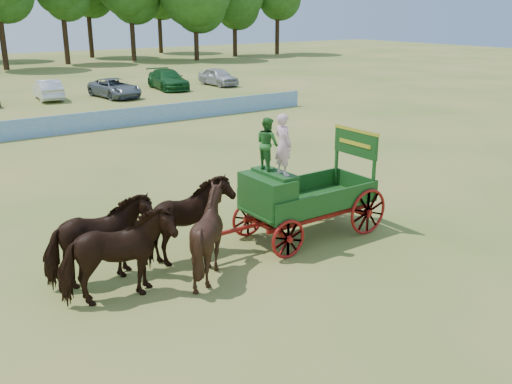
% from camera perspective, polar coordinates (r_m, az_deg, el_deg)
% --- Properties ---
extents(ground, '(160.00, 160.00, 0.00)m').
position_cam_1_polar(ground, '(19.07, 10.41, -2.09)').
color(ground, '#A38B49').
rests_on(ground, ground).
extents(horse_lead_left, '(2.69, 1.45, 2.18)m').
position_cam_1_polar(horse_lead_left, '(13.27, -13.70, -6.33)').
color(horse_lead_left, black).
rests_on(horse_lead_left, ground).
extents(horse_lead_right, '(2.60, 1.21, 2.18)m').
position_cam_1_polar(horse_lead_right, '(14.23, -15.38, -4.78)').
color(horse_lead_right, black).
rests_on(horse_lead_right, ground).
extents(horse_wheel_left, '(2.13, 1.92, 2.18)m').
position_cam_1_polar(horse_wheel_left, '(14.22, -4.72, -4.17)').
color(horse_wheel_left, black).
rests_on(horse_wheel_left, ground).
extents(horse_wheel_right, '(2.78, 1.73, 2.18)m').
position_cam_1_polar(horse_wheel_right, '(15.12, -6.85, -2.88)').
color(horse_wheel_right, black).
rests_on(horse_wheel_right, ground).
extents(farm_dray, '(6.00, 2.00, 3.81)m').
position_cam_1_polar(farm_dray, '(16.07, 3.31, 0.48)').
color(farm_dray, maroon).
rests_on(farm_dray, ground).
extents(sponsor_banner, '(26.00, 0.08, 1.05)m').
position_cam_1_polar(sponsor_banner, '(33.20, -13.65, 7.16)').
color(sponsor_banner, '#2067AE').
rests_on(sponsor_banner, ground).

